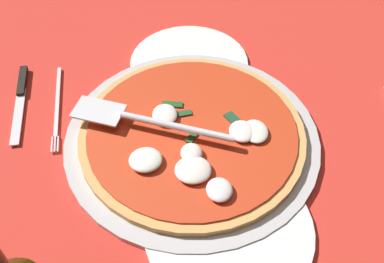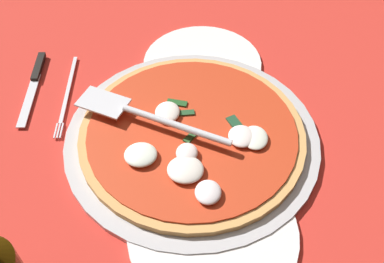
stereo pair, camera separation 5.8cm
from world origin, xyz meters
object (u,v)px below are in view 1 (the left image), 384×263
at_px(dinner_plate_left, 229,229).
at_px(pizza_server, 147,121).
at_px(dinner_plate_right, 189,63).
at_px(place_setting_far, 38,103).
at_px(pizza, 192,135).

bearing_deg(dinner_plate_left, pizza_server, 30.73).
bearing_deg(pizza_server, dinner_plate_right, -92.84).
relative_size(dinner_plate_right, place_setting_far, 1.05).
relative_size(pizza, pizza_server, 1.42).
bearing_deg(dinner_plate_right, pizza_server, 155.50).
relative_size(dinner_plate_right, pizza, 0.62).
height_order(pizza, place_setting_far, pizza).
height_order(dinner_plate_left, pizza_server, pizza_server).
distance_m(dinner_plate_right, pizza, 0.18).
bearing_deg(dinner_plate_right, place_setting_far, 106.58).
distance_m(pizza_server, place_setting_far, 0.20).
height_order(pizza, pizza_server, pizza_server).
relative_size(pizza_server, place_setting_far, 1.20).
xyz_separation_m(dinner_plate_right, place_setting_far, (-0.08, 0.25, -0.00)).
xyz_separation_m(dinner_plate_left, place_setting_far, (0.26, 0.27, -0.00)).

